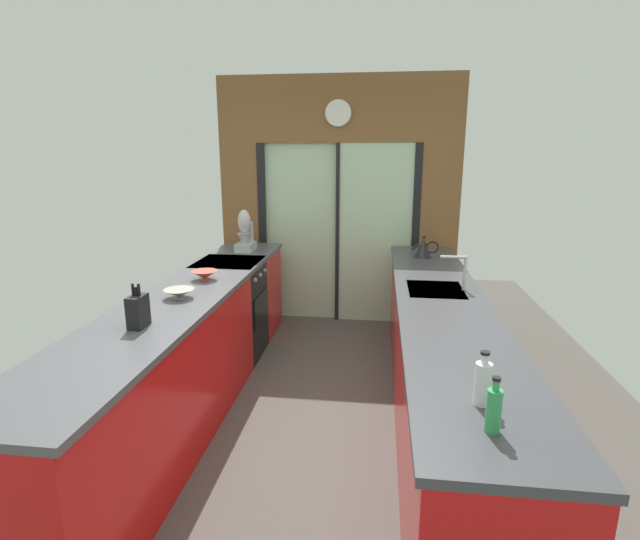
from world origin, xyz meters
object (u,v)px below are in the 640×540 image
at_px(oven_range, 231,309).
at_px(stand_mixer, 245,235).
at_px(soap_bottle_near, 494,409).
at_px(knife_block, 138,311).
at_px(soap_bottle_far, 483,382).
at_px(kettle, 424,248).
at_px(mixing_bowl_near, 179,293).
at_px(mixing_bowl_far, 205,275).

xyz_separation_m(oven_range, stand_mixer, (0.02, 0.52, 0.63)).
bearing_deg(soap_bottle_near, knife_block, 154.64).
distance_m(soap_bottle_near, soap_bottle_far, 0.19).
relative_size(stand_mixer, soap_bottle_near, 1.97).
relative_size(knife_block, kettle, 1.00).
relative_size(knife_block, soap_bottle_far, 1.15).
bearing_deg(oven_range, kettle, 12.65).
bearing_deg(soap_bottle_far, oven_range, 127.26).
relative_size(mixing_bowl_near, kettle, 0.81).
bearing_deg(kettle, mixing_bowl_far, -149.16).
distance_m(knife_block, soap_bottle_near, 1.97).
relative_size(mixing_bowl_near, soap_bottle_near, 0.98).
xyz_separation_m(mixing_bowl_near, soap_bottle_near, (1.78, -1.41, 0.05)).
bearing_deg(soap_bottle_near, soap_bottle_far, 90.00).
height_order(oven_range, soap_bottle_near, soap_bottle_near).
bearing_deg(knife_block, oven_range, 90.62).
bearing_deg(oven_range, knife_block, -89.38).
bearing_deg(knife_block, soap_bottle_near, -25.36).
xyz_separation_m(mixing_bowl_far, kettle, (1.78, 1.06, 0.05)).
relative_size(kettle, soap_bottle_far, 1.15).
distance_m(mixing_bowl_near, stand_mixer, 1.67).
bearing_deg(soap_bottle_near, mixing_bowl_near, 141.65).
bearing_deg(kettle, soap_bottle_far, -90.04).
height_order(knife_block, soap_bottle_near, knife_block).
bearing_deg(stand_mixer, mixing_bowl_far, -90.00).
height_order(mixing_bowl_near, knife_block, knife_block).
distance_m(oven_range, soap_bottle_near, 3.18).
distance_m(mixing_bowl_near, soap_bottle_near, 2.27).
distance_m(mixing_bowl_far, knife_block, 1.06).
distance_m(mixing_bowl_near, knife_block, 0.57).
height_order(oven_range, knife_block, knife_block).
height_order(knife_block, soap_bottle_far, knife_block).
bearing_deg(mixing_bowl_far, oven_range, 91.60).
xyz_separation_m(oven_range, soap_bottle_near, (1.80, -2.56, 0.55)).
xyz_separation_m(stand_mixer, soap_bottle_far, (1.78, -2.88, -0.07)).
xyz_separation_m(soap_bottle_near, soap_bottle_far, (0.00, 0.19, 0.01)).
relative_size(oven_range, mixing_bowl_far, 4.45).
xyz_separation_m(mixing_bowl_far, soap_bottle_near, (1.78, -1.90, 0.05)).
bearing_deg(mixing_bowl_near, kettle, 41.09).
relative_size(soap_bottle_near, soap_bottle_far, 0.94).
relative_size(oven_range, mixing_bowl_near, 4.40).
distance_m(knife_block, stand_mixer, 2.23).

